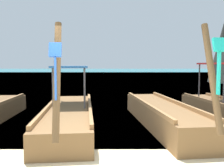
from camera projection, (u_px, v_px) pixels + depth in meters
name	position (u px, v px, depth m)	size (l,w,h in m)	color
sea_water	(113.00, 72.00, 65.19)	(120.00, 120.00, 0.00)	#147A89
longtail_boat_blue_ribbon	(70.00, 115.00, 7.41)	(1.84, 6.29, 2.57)	brown
longtail_boat_turquoise_ribbon	(162.00, 114.00, 7.48)	(1.68, 6.11, 2.58)	brown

